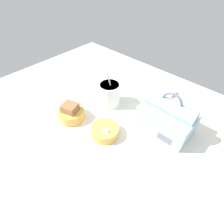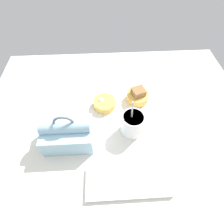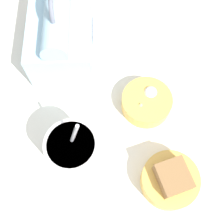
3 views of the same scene
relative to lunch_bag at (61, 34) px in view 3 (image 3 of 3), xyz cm
name	(u,v)px [view 3 (image 3 of 3)]	position (x,y,z in cm)	size (l,w,h in cm)	color
desk_surface	(116,134)	(-23.20, -12.74, -7.67)	(140.00, 110.00, 2.00)	silver
lunch_bag	(61,34)	(0.00, 0.00, 0.00)	(21.59, 14.91, 19.18)	#9EC6DB
soup_cup	(74,152)	(-28.98, -3.95, -0.76)	(10.34, 10.34, 18.95)	white
bento_bowl_sandwich	(170,180)	(-34.60, -23.46, -3.72)	(11.85, 11.85, 7.90)	#EAB24C
bento_bowl_snacks	(146,102)	(-16.52, -19.96, -4.55)	(11.67, 11.67, 5.10)	#EAB24C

